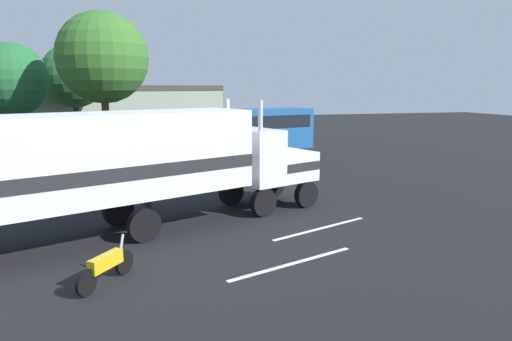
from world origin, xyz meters
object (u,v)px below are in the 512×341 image
(motorcycle, at_px, (106,266))
(tree_left, at_px, (74,76))
(semi_truck, at_px, (131,161))
(tree_center, at_px, (10,80))
(parked_bus, at_px, (240,129))
(person_bystander, at_px, (147,188))
(tree_right, at_px, (102,58))

(motorcycle, bearing_deg, tree_left, 96.07)
(semi_truck, height_order, tree_center, tree_center)
(motorcycle, xyz_separation_m, tree_center, (-6.17, 21.49, 4.91))
(semi_truck, bearing_deg, parked_bus, 63.97)
(motorcycle, xyz_separation_m, tree_left, (-2.85, 26.77, 5.29))
(tree_left, xyz_separation_m, tree_center, (-3.32, -5.28, -0.38))
(parked_bus, xyz_separation_m, tree_left, (-11.40, 6.65, 3.70))
(person_bystander, distance_m, motorcycle, 7.34)
(person_bystander, bearing_deg, tree_right, 99.21)
(semi_truck, xyz_separation_m, tree_left, (-3.63, 22.55, 3.25))
(parked_bus, relative_size, motorcycle, 6.53)
(parked_bus, xyz_separation_m, motorcycle, (-8.55, -20.12, -1.58))
(semi_truck, relative_size, motorcycle, 8.13)
(parked_bus, bearing_deg, tree_right, -167.79)
(semi_truck, height_order, motorcycle, semi_truck)
(tree_left, height_order, tree_center, tree_left)
(semi_truck, distance_m, tree_left, 23.07)
(tree_center, distance_m, tree_right, 6.77)
(person_bystander, relative_size, motorcycle, 0.94)
(motorcycle, bearing_deg, parked_bus, 66.99)
(tree_right, bearing_deg, motorcycle, -88.75)
(semi_truck, distance_m, tree_right, 14.62)
(semi_truck, relative_size, tree_center, 1.81)
(person_bystander, bearing_deg, semi_truck, -101.45)
(motorcycle, bearing_deg, person_bystander, 79.11)
(person_bystander, bearing_deg, motorcycle, -100.89)
(parked_bus, distance_m, motorcycle, 21.92)
(person_bystander, relative_size, tree_right, 0.17)
(tree_center, bearing_deg, tree_right, -29.76)
(semi_truck, relative_size, tree_right, 1.49)
(parked_bus, relative_size, tree_right, 1.20)
(motorcycle, xyz_separation_m, tree_right, (-0.40, 18.19, 6.20))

